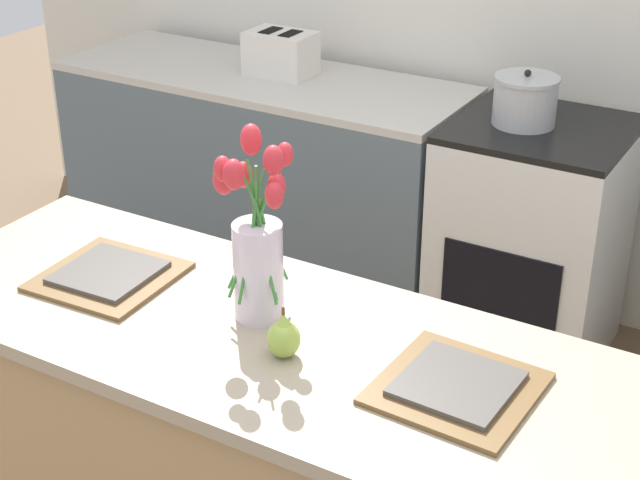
% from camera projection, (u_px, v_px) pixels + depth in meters
% --- Properties ---
extents(back_counter, '(1.68, 0.60, 0.90)m').
position_uv_depth(back_counter, '(265.00, 179.00, 4.09)').
color(back_counter, slate).
rests_on(back_counter, ground_plane).
extents(stove_range, '(0.60, 0.61, 0.90)m').
position_uv_depth(stove_range, '(530.00, 243.00, 3.57)').
color(stove_range, silver).
rests_on(stove_range, ground_plane).
extents(flower_vase, '(0.18, 0.19, 0.44)m').
position_uv_depth(flower_vase, '(257.00, 245.00, 2.16)').
color(flower_vase, silver).
rests_on(flower_vase, kitchen_island).
extents(pear_figurine, '(0.07, 0.07, 0.12)m').
position_uv_depth(pear_figurine, '(284.00, 337.00, 2.07)').
color(pear_figurine, '#9EBC47').
rests_on(pear_figurine, kitchen_island).
extents(plate_setting_left, '(0.32, 0.32, 0.02)m').
position_uv_depth(plate_setting_left, '(109.00, 275.00, 2.39)').
color(plate_setting_left, brown).
rests_on(plate_setting_left, kitchen_island).
extents(plate_setting_right, '(0.32, 0.32, 0.02)m').
position_uv_depth(plate_setting_right, '(457.00, 387.00, 1.98)').
color(plate_setting_right, brown).
rests_on(plate_setting_right, kitchen_island).
extents(toaster, '(0.28, 0.18, 0.17)m').
position_uv_depth(toaster, '(281.00, 53.00, 3.85)').
color(toaster, silver).
rests_on(toaster, back_counter).
extents(cooking_pot, '(0.22, 0.22, 0.19)m').
position_uv_depth(cooking_pot, '(525.00, 100.00, 3.34)').
color(cooking_pot, '#B2B5B7').
rests_on(cooking_pot, stove_range).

